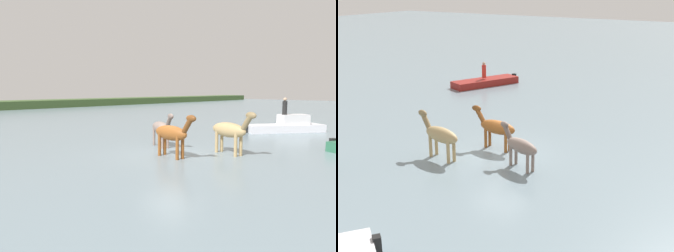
# 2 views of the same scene
# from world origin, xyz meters

# --- Properties ---
(ground_plane) EXTENTS (152.16, 152.16, 0.00)m
(ground_plane) POSITION_xyz_m (0.00, 0.00, 0.00)
(ground_plane) COLOR gray
(horse_pinto_flank) EXTENTS (0.99, 2.62, 2.03)m
(horse_pinto_flank) POSITION_xyz_m (1.94, -1.94, 1.12)
(horse_pinto_flank) COLOR tan
(horse_pinto_flank) RESTS_ON ground_plane
(horse_dun_straggler) EXTENTS (0.72, 2.51, 1.94)m
(horse_dun_straggler) POSITION_xyz_m (-0.41, -0.51, 1.07)
(horse_dun_straggler) COLOR brown
(horse_dun_straggler) RESTS_ON ground_plane
(horse_dark_mare) EXTENTS (1.14, 2.30, 1.81)m
(horse_dark_mare) POSITION_xyz_m (1.05, 1.65, 1.00)
(horse_dark_mare) COLOR gray
(horse_dark_mare) RESTS_ON ground_plane
(boat_dinghy_port) EXTENTS (5.37, 3.41, 0.76)m
(boat_dinghy_port) POSITION_xyz_m (-11.62, -8.63, 0.18)
(boat_dinghy_port) COLOR maroon
(boat_dinghy_port) RESTS_ON ground_plane
(person_boatman_standing) EXTENTS (0.32, 0.32, 1.19)m
(person_boatman_standing) POSITION_xyz_m (-11.54, -8.70, 1.16)
(person_boatman_standing) COLOR red
(person_boatman_standing) RESTS_ON boat_dinghy_port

